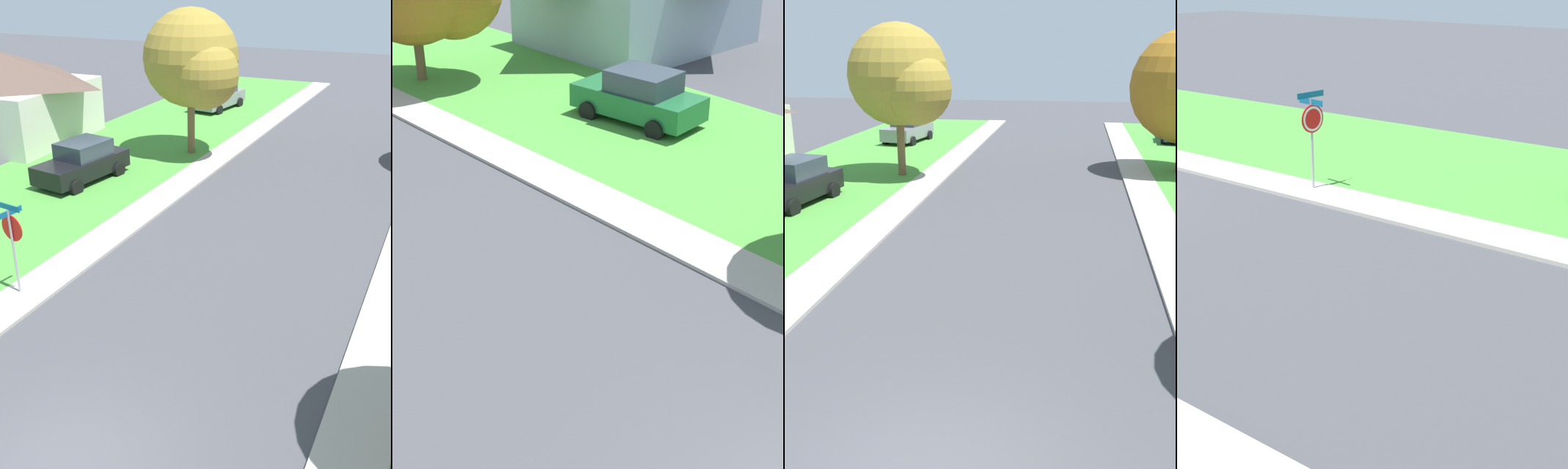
% 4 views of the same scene
% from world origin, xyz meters
% --- Properties ---
extents(sidewalk_east, '(1.40, 56.00, 0.10)m').
position_xyz_m(sidewalk_east, '(4.70, 12.00, 0.05)').
color(sidewalk_east, '#ADA89E').
rests_on(sidewalk_east, ground).
extents(sidewalk_west, '(1.40, 56.00, 0.10)m').
position_xyz_m(sidewalk_west, '(-4.70, 12.00, 0.05)').
color(sidewalk_west, '#ADA89E').
rests_on(sidewalk_west, ground).
extents(car_grey_far_down_street, '(2.47, 4.51, 1.76)m').
position_xyz_m(car_grey_far_down_street, '(-8.80, 28.14, 0.87)').
color(car_grey_far_down_street, gray).
rests_on(car_grey_far_down_street, ground).
extents(car_black_driveway_right, '(2.47, 4.50, 1.76)m').
position_xyz_m(car_black_driveway_right, '(-8.73, 12.99, 0.87)').
color(car_black_driveway_right, black).
rests_on(car_black_driveway_right, ground).
extents(tree_sidewalk_far, '(4.81, 4.47, 6.84)m').
position_xyz_m(tree_sidewalk_far, '(-5.94, 18.38, 4.46)').
color(tree_sidewalk_far, brown).
rests_on(tree_sidewalk_far, ground).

